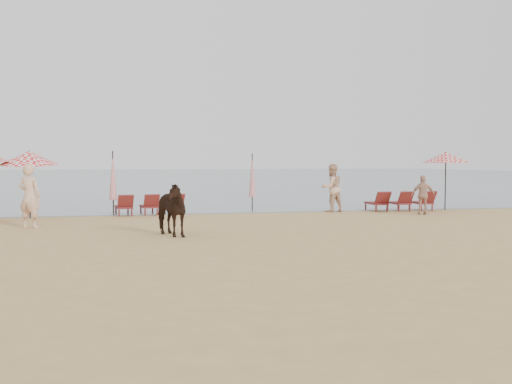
% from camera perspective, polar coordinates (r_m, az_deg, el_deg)
% --- Properties ---
extents(ground, '(120.00, 120.00, 0.00)m').
position_cam_1_polar(ground, '(12.46, 4.84, -6.24)').
color(ground, tan).
rests_on(ground, ground).
extents(sea, '(160.00, 140.00, 0.06)m').
position_cam_1_polar(sea, '(91.85, -9.83, 1.71)').
color(sea, '#51606B').
rests_on(sea, ground).
extents(lounger_cluster_left, '(2.64, 1.78, 0.54)m').
position_cam_1_polar(lounger_cluster_left, '(22.06, -10.58, -1.27)').
color(lounger_cluster_left, maroon).
rests_on(lounger_cluster_left, ground).
extents(lounger_cluster_right, '(2.58, 1.56, 0.56)m').
position_cam_1_polar(lounger_cluster_right, '(24.10, 14.27, -0.92)').
color(lounger_cluster_right, maroon).
rests_on(lounger_cluster_right, ground).
extents(umbrella_open_left_b, '(1.95, 1.99, 2.49)m').
position_cam_1_polar(umbrella_open_left_b, '(21.75, -21.75, 3.20)').
color(umbrella_open_left_b, black).
rests_on(umbrella_open_left_b, ground).
extents(umbrella_open_right, '(1.99, 1.99, 2.43)m').
position_cam_1_polar(umbrella_open_right, '(25.13, 18.45, 3.28)').
color(umbrella_open_right, black).
rests_on(umbrella_open_right, ground).
extents(umbrella_closed_left, '(0.29, 0.29, 2.41)m').
position_cam_1_polar(umbrella_closed_left, '(21.85, -14.11, 1.56)').
color(umbrella_closed_left, black).
rests_on(umbrella_closed_left, ground).
extents(umbrella_closed_right, '(0.29, 0.29, 2.36)m').
position_cam_1_polar(umbrella_closed_right, '(23.42, -0.38, 1.66)').
color(umbrella_closed_right, black).
rests_on(umbrella_closed_right, ground).
extents(cow, '(1.39, 1.89, 1.45)m').
position_cam_1_polar(cow, '(15.62, -8.85, -1.70)').
color(cow, black).
rests_on(cow, ground).
extents(beachgoer_left, '(0.84, 0.72, 1.94)m').
position_cam_1_polar(beachgoer_left, '(18.56, -21.71, -0.39)').
color(beachgoer_left, '#E2AE8D').
rests_on(beachgoer_left, ground).
extents(beachgoer_right_a, '(1.08, 0.93, 1.93)m').
position_cam_1_polar(beachgoer_right_a, '(23.07, 7.58, 0.41)').
color(beachgoer_right_a, '#D9A987').
rests_on(beachgoer_right_a, ground).
extents(beachgoer_right_b, '(0.94, 0.58, 1.50)m').
position_cam_1_polar(beachgoer_right_b, '(22.58, 16.38, -0.29)').
color(beachgoer_right_b, tan).
rests_on(beachgoer_right_b, ground).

